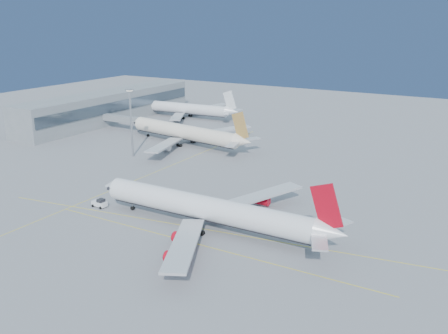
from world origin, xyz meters
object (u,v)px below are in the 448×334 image
airliner_etihad (187,132)px  light_mast (131,117)px  pushback_tug (100,203)px  airliner_third (187,109)px  airliner_virgin (211,210)px

airliner_etihad → light_mast: (-7.67, -25.40, 9.98)m
light_mast → pushback_tug: bearing=-59.5°
airliner_third → light_mast: light_mast is taller
airliner_virgin → airliner_etihad: 87.36m
airliner_third → light_mast: bearing=-74.7°
light_mast → airliner_third: bearing=109.0°
airliner_etihad → airliner_third: size_ratio=1.11×
pushback_tug → airliner_etihad: bearing=108.0°
airliner_etihad → pushback_tug: bearing=-66.3°
airliner_virgin → pushback_tug: (-34.93, -2.87, -4.10)m
light_mast → airliner_virgin: bearing=-34.8°
airliner_third → pushback_tug: size_ratio=13.52×
pushback_tug → light_mast: 55.12m
airliner_third → pushback_tug: bearing=-70.1°
light_mast → airliner_etihad: bearing=73.2°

